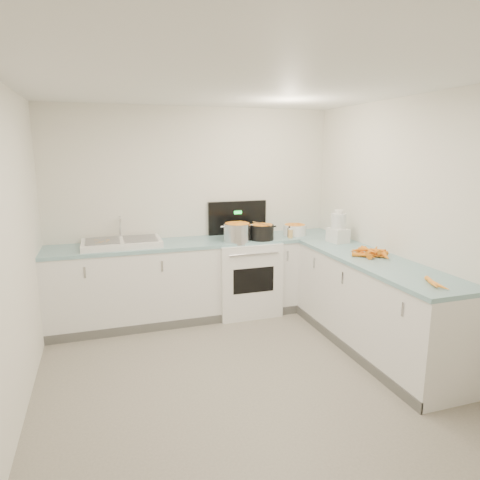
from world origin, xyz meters
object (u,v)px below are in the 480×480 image
object	(u,v)px
steel_pot	(237,233)
mixing_bowl	(295,230)
black_pot	(262,233)
stove	(244,275)
sink	(122,243)
extract_bottle	(289,233)
spice_jar	(290,234)
food_processor	(338,228)

from	to	relation	value
steel_pot	mixing_bowl	bearing A→B (deg)	9.19
steel_pot	black_pot	size ratio (longest dim) A/B	1.13
stove	sink	size ratio (longest dim) A/B	1.58
mixing_bowl	sink	bearing A→B (deg)	179.19
sink	black_pot	bearing A→B (deg)	-5.90
steel_pot	mixing_bowl	xyz separation A→B (m)	(0.81, 0.13, -0.03)
sink	steel_pot	world-z (taller)	sink
extract_bottle	spice_jar	world-z (taller)	extract_bottle
extract_bottle	food_processor	size ratio (longest dim) A/B	0.29
mixing_bowl	stove	bearing A→B (deg)	178.77
food_processor	extract_bottle	bearing A→B (deg)	131.88
extract_bottle	sink	bearing A→B (deg)	176.51
sink	spice_jar	size ratio (longest dim) A/B	8.33
black_pot	food_processor	size ratio (longest dim) A/B	0.74
stove	spice_jar	world-z (taller)	stove
sink	black_pot	size ratio (longest dim) A/B	3.04
food_processor	sink	bearing A→B (deg)	166.47
steel_pot	food_processor	bearing A→B (deg)	-20.87
black_pot	spice_jar	distance (m)	0.37
black_pot	spice_jar	bearing A→B (deg)	-2.71
spice_jar	food_processor	xyz separation A→B (m)	(0.42, -0.39, 0.11)
black_pot	stove	bearing A→B (deg)	137.83
sink	food_processor	bearing A→B (deg)	-13.53
black_pot	steel_pot	bearing A→B (deg)	178.72
steel_pot	extract_bottle	world-z (taller)	steel_pot
steel_pot	black_pot	distance (m)	0.31
sink	steel_pot	xyz separation A→B (m)	(1.31, -0.16, 0.06)
black_pot	mixing_bowl	bearing A→B (deg)	15.43
mixing_bowl	spice_jar	distance (m)	0.20
stove	extract_bottle	distance (m)	0.76
sink	steel_pot	distance (m)	1.32
steel_pot	extract_bottle	distance (m)	0.69
black_pot	mixing_bowl	distance (m)	0.52
steel_pot	stove	bearing A→B (deg)	45.68
mixing_bowl	spice_jar	xyz separation A→B (m)	(-0.13, -0.15, -0.01)
stove	extract_bottle	bearing A→B (deg)	-10.97
food_processor	mixing_bowl	bearing A→B (deg)	118.06
mixing_bowl	food_processor	size ratio (longest dim) A/B	0.76
black_pot	extract_bottle	xyz separation A→B (m)	(0.38, 0.05, -0.03)
stove	black_pot	distance (m)	0.59
stove	mixing_bowl	bearing A→B (deg)	-1.23
extract_bottle	food_processor	distance (m)	0.62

